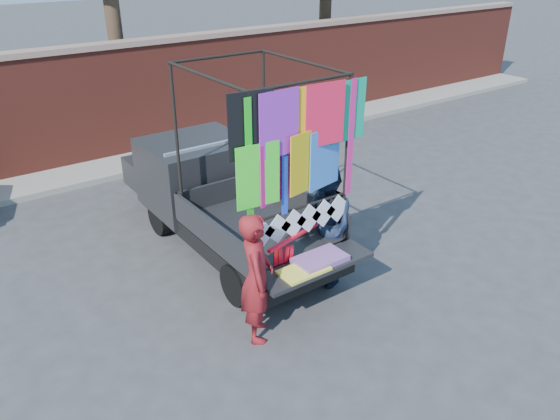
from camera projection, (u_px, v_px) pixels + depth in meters
ground at (284, 306)px, 7.62m from camera, size 90.00×90.00×0.00m
brick_wall at (99, 104)px, 12.12m from camera, size 30.00×0.45×2.61m
curb at (118, 166)px, 12.17m from camera, size 30.00×1.20×0.12m
pickup_truck at (212, 192)px, 9.15m from camera, size 1.97×4.95×3.12m
woman at (257, 278)px, 6.70m from camera, size 0.68×0.76×1.74m
man at (325, 226)px, 7.78m from camera, size 0.90×1.04×1.85m
streamer_bundle at (287, 253)px, 7.18m from camera, size 0.96×0.28×0.67m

